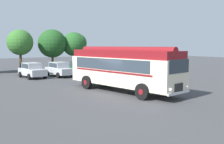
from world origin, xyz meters
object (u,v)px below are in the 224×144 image
(vintage_bus, at_px, (123,67))
(car_far_right, at_px, (99,67))
(box_van, at_px, (118,62))
(car_near_left, at_px, (32,70))
(car_mid_left, at_px, (59,69))
(car_mid_right, at_px, (79,68))

(vintage_bus, relative_size, car_far_right, 2.42)
(car_far_right, bearing_deg, box_van, 10.38)
(car_near_left, bearing_deg, box_van, 0.69)
(vintage_bus, bearing_deg, car_far_right, 66.92)
(box_van, bearing_deg, car_far_right, -169.62)
(car_mid_left, distance_m, car_far_right, 5.36)
(car_mid_right, distance_m, car_far_right, 2.65)
(car_near_left, height_order, car_mid_left, same)
(vintage_bus, height_order, car_mid_right, vintage_bus)
(car_near_left, height_order, car_mid_right, same)
(car_near_left, height_order, box_van, box_van)
(car_mid_left, height_order, box_van, box_van)
(car_far_right, relative_size, box_van, 0.74)
(car_mid_right, relative_size, car_far_right, 1.02)
(vintage_bus, height_order, car_near_left, vintage_bus)
(car_mid_right, xyz_separation_m, box_van, (5.88, 0.04, 0.52))
(car_near_left, height_order, car_far_right, same)
(box_van, bearing_deg, car_mid_left, -175.69)
(car_near_left, xyz_separation_m, car_mid_right, (5.76, 0.10, 0.00))
(car_mid_left, bearing_deg, car_far_right, 0.54)
(car_mid_right, bearing_deg, car_mid_left, -167.59)
(car_far_right, bearing_deg, car_mid_left, -179.46)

